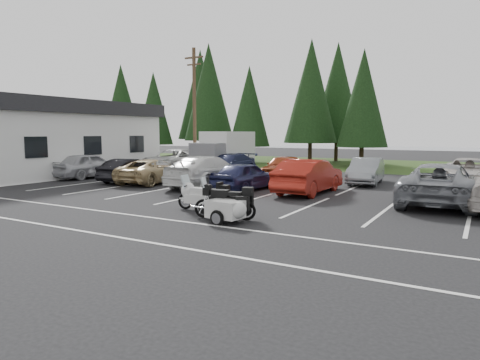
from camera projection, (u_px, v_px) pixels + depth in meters
name	position (u px, v px, depth m)	size (l,w,h in m)	color
ground	(222.00, 204.00, 16.92)	(120.00, 120.00, 0.00)	black
grass_strip	(368.00, 165.00, 37.58)	(80.00, 16.00, 0.01)	#233912
lake_water	(447.00, 152.00, 62.29)	(70.00, 50.00, 0.02)	slate
building	(30.00, 138.00, 29.03)	(10.60, 15.60, 4.90)	white
utility_pole	(194.00, 107.00, 31.70)	(1.60, 0.26, 9.00)	#473321
box_truck	(221.00, 151.00, 31.49)	(2.40, 5.60, 2.90)	silver
stall_markings	(246.00, 197.00, 18.64)	(32.00, 16.00, 0.01)	silver
conifer_0	(122.00, 103.00, 49.51)	(4.58, 4.58, 10.66)	#332316
conifer_1	(154.00, 108.00, 45.50)	(3.96, 3.96, 9.22)	#332316
conifer_2	(209.00, 92.00, 43.73)	(5.10, 5.10, 11.89)	#332316
conifer_3	(249.00, 106.00, 39.98)	(3.87, 3.87, 9.02)	#332316
conifer_4	(311.00, 91.00, 38.40)	(4.80, 4.80, 11.17)	#332316
conifer_5	(363.00, 98.00, 34.90)	(4.14, 4.14, 9.63)	#332316
conifer_back_a	(201.00, 95.00, 49.31)	(5.28, 5.28, 12.30)	#332316
conifer_back_b	(337.00, 92.00, 41.84)	(4.97, 4.97, 11.58)	#332316
car_near_0	(89.00, 165.00, 26.66)	(1.86, 4.63, 1.58)	#B5B5BA
car_near_1	(130.00, 170.00, 24.51)	(1.42, 4.06, 1.34)	black
car_near_2	(154.00, 171.00, 23.94)	(2.22, 4.81, 1.34)	tan
car_near_3	(208.00, 171.00, 22.23)	(2.27, 5.59, 1.62)	silver
car_near_4	(245.00, 176.00, 20.89)	(1.66, 4.12, 1.41)	#1A1D41
car_near_5	(309.00, 176.00, 19.85)	(1.69, 4.86, 1.60)	maroon
car_near_6	(440.00, 184.00, 16.71)	(2.70, 5.85, 1.63)	slate
car_far_0	(175.00, 160.00, 30.87)	(2.71, 5.89, 1.64)	silver
car_far_1	(228.00, 164.00, 28.75)	(1.97, 4.84, 1.40)	#191E3E
car_far_2	(283.00, 167.00, 26.35)	(1.70, 4.22, 1.44)	maroon
car_far_3	(366.00, 171.00, 23.58)	(1.51, 4.32, 1.42)	gray
car_far_4	(469.00, 173.00, 21.72)	(2.52, 5.46, 1.52)	#B4ACA5
touring_motorcycle	(203.00, 193.00, 15.35)	(2.34, 0.72, 1.30)	silver
cargo_trailer	(225.00, 212.00, 13.30)	(1.58, 0.89, 0.73)	silver
adventure_motorcycle	(225.00, 198.00, 13.84)	(2.30, 0.80, 1.40)	black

